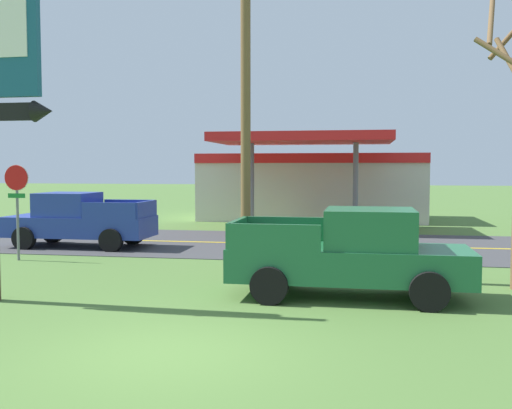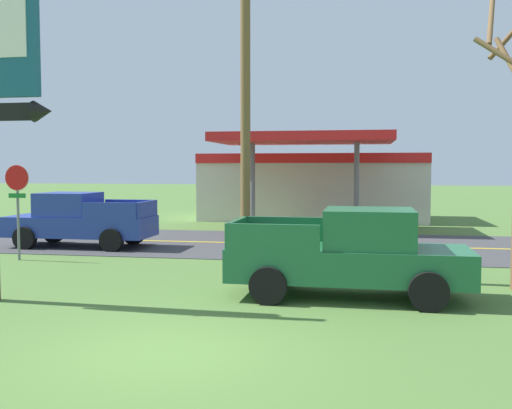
{
  "view_description": "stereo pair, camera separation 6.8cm",
  "coord_description": "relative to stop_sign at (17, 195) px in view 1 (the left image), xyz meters",
  "views": [
    {
      "loc": [
        2.91,
        -8.5,
        2.85
      ],
      "look_at": [
        0.0,
        8.0,
        1.8
      ],
      "focal_mm": 41.05,
      "sensor_mm": 36.0,
      "label": 1
    },
    {
      "loc": [
        2.98,
        -8.49,
        2.85
      ],
      "look_at": [
        0.0,
        8.0,
        1.8
      ],
      "focal_mm": 41.05,
      "sensor_mm": 36.0,
      "label": 2
    }
  ],
  "objects": [
    {
      "name": "gas_station",
      "position": [
        7.79,
        16.17,
        -0.08
      ],
      "size": [
        12.0,
        11.5,
        4.4
      ],
      "color": "beige",
      "rests_on": "ground"
    },
    {
      "name": "utility_pole",
      "position": [
        7.39,
        -1.21,
        2.98
      ],
      "size": [
        1.78,
        0.26,
        9.43
      ],
      "color": "brown",
      "rests_on": "ground"
    },
    {
      "name": "pickup_green_parked_on_lawn",
      "position": [
        10.2,
        -3.45,
        -1.06
      ],
      "size": [
        5.22,
        2.27,
        1.96
      ],
      "color": "#1E6038",
      "rests_on": "ground"
    },
    {
      "name": "stop_sign",
      "position": [
        0.0,
        0.0,
        0.0
      ],
      "size": [
        0.8,
        0.08,
        2.95
      ],
      "color": "slate",
      "rests_on": "ground"
    },
    {
      "name": "ground_plane",
      "position": [
        7.43,
        -7.86,
        -2.03
      ],
      "size": [
        180.0,
        180.0,
        0.0
      ],
      "primitive_type": "plane",
      "color": "#4C7033"
    },
    {
      "name": "pickup_blue_on_road",
      "position": [
        0.41,
        3.14,
        -1.06
      ],
      "size": [
        5.2,
        2.24,
        1.96
      ],
      "color": "#233893",
      "rests_on": "ground"
    },
    {
      "name": "road_centre_line",
      "position": [
        7.43,
        5.14,
        -2.0
      ],
      "size": [
        126.0,
        0.2,
        0.01
      ],
      "primitive_type": "cube",
      "color": "gold",
      "rests_on": "road_asphalt"
    },
    {
      "name": "road_asphalt",
      "position": [
        7.43,
        5.14,
        -2.02
      ],
      "size": [
        140.0,
        8.0,
        0.02
      ],
      "primitive_type": "cube",
      "color": "#3D3D3F",
      "rests_on": "ground"
    }
  ]
}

